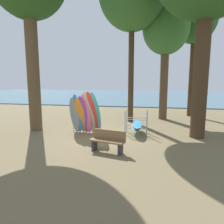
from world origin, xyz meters
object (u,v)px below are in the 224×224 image
object	(u,v)px
park_bench	(108,141)
tree_mid_behind	(195,19)
board_storage_rack	(137,125)
leaning_board_pile	(85,114)
tree_far_right_back	(166,30)

from	to	relation	value
park_bench	tree_mid_behind	bearing A→B (deg)	64.02
board_storage_rack	park_bench	distance (m)	3.10
tree_mid_behind	board_storage_rack	size ratio (longest dim) A/B	4.36
tree_mid_behind	park_bench	bearing A→B (deg)	-115.98
tree_mid_behind	leaning_board_pile	size ratio (longest dim) A/B	4.08
tree_far_right_back	leaning_board_pile	xyz separation A→B (m)	(-4.15, -5.20, -5.17)
board_storage_rack	leaning_board_pile	bearing A→B (deg)	-168.03
tree_mid_behind	tree_far_right_back	world-z (taller)	tree_mid_behind
leaning_board_pile	park_bench	bearing A→B (deg)	-54.41
tree_mid_behind	board_storage_rack	bearing A→B (deg)	-119.85
tree_far_right_back	park_bench	xyz separation A→B (m)	(-2.42, -7.61, -5.76)
tree_mid_behind	park_bench	xyz separation A→B (m)	(-4.56, -9.36, -6.86)
leaning_board_pile	park_bench	xyz separation A→B (m)	(1.73, -2.42, -0.59)
tree_far_right_back	park_bench	bearing A→B (deg)	-107.64
tree_far_right_back	park_bench	size ratio (longest dim) A/B	5.64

